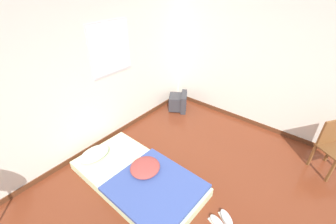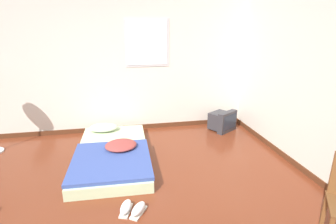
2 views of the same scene
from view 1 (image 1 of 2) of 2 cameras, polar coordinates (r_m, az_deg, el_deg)
The scene contains 6 objects.
wall_back at distance 3.87m, azimuth -22.50°, elevation 5.93°, with size 7.88×0.08×2.60m.
wall_right at distance 4.63m, azimuth 30.73°, elevation 7.93°, with size 0.08×7.69×2.60m.
mattress_bed at distance 3.69m, azimuth -7.74°, elevation -16.12°, with size 1.17×2.13×0.30m.
crt_tv at distance 5.37m, azimuth 2.74°, elevation 2.59°, with size 0.60×0.58×0.42m.
wooden_chair at distance 4.46m, azimuth 36.25°, elevation -6.32°, with size 0.58×0.58×0.90m.
sneaker_pair at distance 3.37m, azimuth 13.53°, elevation -25.20°, with size 0.35×0.34×0.10m.
Camera 1 is at (-1.57, -0.50, 2.84)m, focal length 24.00 mm.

